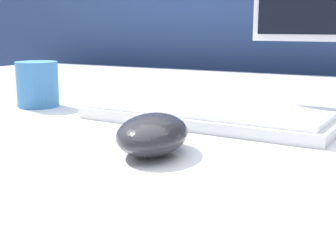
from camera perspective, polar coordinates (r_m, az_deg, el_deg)
name	(u,v)px	position (r m, az deg, el deg)	size (l,w,h in m)	color
partition_panel	(308,100)	(1.53, 16.67, 3.08)	(5.00, 0.03, 1.37)	navy
computer_mouse_near	(153,134)	(0.51, -1.89, -0.96)	(0.10, 0.13, 0.04)	#232328
keyboard	(205,116)	(0.66, 4.49, 1.27)	(0.37, 0.14, 0.02)	silver
mug	(37,84)	(0.83, -15.62, 4.92)	(0.07, 0.07, 0.08)	teal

